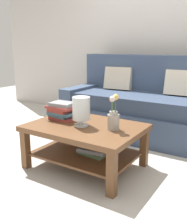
{
  "coord_description": "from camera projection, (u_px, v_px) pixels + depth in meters",
  "views": [
    {
      "loc": [
        1.37,
        -2.32,
        1.18
      ],
      "look_at": [
        -0.02,
        -0.16,
        0.53
      ],
      "focal_mm": 42.05,
      "sensor_mm": 36.0,
      "label": 1
    }
  ],
  "objects": [
    {
      "name": "book_stack_main",
      "position": [
        62.0,
        111.0,
        2.71
      ],
      "size": [
        0.29,
        0.23,
        0.19
      ],
      "color": "#993833",
      "rests_on": "coffee_table"
    },
    {
      "name": "flower_pitcher",
      "position": [
        113.0,
        117.0,
        2.38
      ],
      "size": [
        0.11,
        0.12,
        0.33
      ],
      "color": "#9E998E",
      "rests_on": "coffee_table"
    },
    {
      "name": "glass_hurricane_vase",
      "position": [
        81.0,
        109.0,
        2.48
      ],
      "size": [
        0.17,
        0.17,
        0.28
      ],
      "color": "silver",
      "rests_on": "coffee_table"
    },
    {
      "name": "coffee_table",
      "position": [
        86.0,
        137.0,
        2.57
      ],
      "size": [
        1.08,
        0.78,
        0.43
      ],
      "color": "brown",
      "rests_on": "ground"
    },
    {
      "name": "back_wall",
      "position": [
        160.0,
        34.0,
        3.91
      ],
      "size": [
        6.4,
        0.12,
        2.7
      ],
      "primitive_type": "cube",
      "color": "#BCB7B2",
      "rests_on": "ground"
    },
    {
      "name": "ground_plane",
      "position": [
        102.0,
        156.0,
        2.9
      ],
      "size": [
        10.0,
        10.0,
        0.0
      ],
      "primitive_type": "plane",
      "color": "#B7B2A8"
    },
    {
      "name": "couch",
      "position": [
        144.0,
        108.0,
        3.54
      ],
      "size": [
        2.12,
        0.9,
        1.06
      ],
      "color": "#384760",
      "rests_on": "ground"
    }
  ]
}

